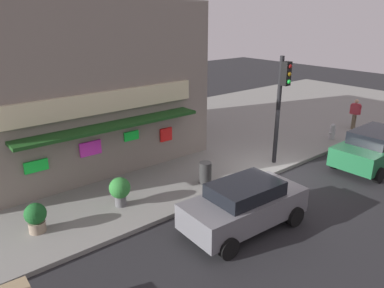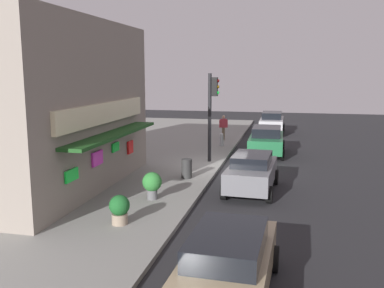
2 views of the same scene
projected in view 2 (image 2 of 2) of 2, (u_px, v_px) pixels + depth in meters
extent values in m
plane|color=#232326|center=(221.00, 167.00, 21.55)|extent=(60.42, 60.42, 0.00)
cube|color=gray|center=(108.00, 160.00, 22.88)|extent=(40.28, 12.35, 0.15)
cube|color=gray|center=(19.00, 105.00, 17.24)|extent=(9.98, 7.32, 6.64)
cube|color=beige|center=(105.00, 113.00, 16.47)|extent=(7.59, 0.16, 0.77)
cube|color=#194719|center=(114.00, 134.00, 16.53)|extent=(7.19, 0.90, 0.12)
cube|color=#19E53F|center=(72.00, 175.00, 14.10)|extent=(0.80, 0.08, 0.40)
cube|color=#E533CC|center=(97.00, 158.00, 15.97)|extent=(0.83, 0.08, 0.53)
cube|color=#19E53F|center=(116.00, 147.00, 17.63)|extent=(0.64, 0.08, 0.37)
cube|color=red|center=(130.00, 147.00, 19.29)|extent=(0.58, 0.08, 0.57)
cylinder|color=black|center=(210.00, 118.00, 21.96)|extent=(0.18, 0.18, 4.56)
cube|color=black|center=(215.00, 87.00, 21.63)|extent=(0.32, 0.28, 0.95)
sphere|color=maroon|center=(218.00, 81.00, 21.55)|extent=(0.18, 0.18, 0.18)
sphere|color=brown|center=(218.00, 87.00, 21.60)|extent=(0.18, 0.18, 0.18)
sphere|color=#1ED83F|center=(218.00, 93.00, 21.65)|extent=(0.18, 0.18, 0.18)
cylinder|color=#B2B2B7|center=(221.00, 141.00, 26.94)|extent=(0.29, 0.29, 0.61)
sphere|color=#B2B2B7|center=(221.00, 135.00, 26.88)|extent=(0.25, 0.25, 0.25)
cylinder|color=#B2B2B7|center=(221.00, 141.00, 26.74)|extent=(0.12, 0.10, 0.10)
cylinder|color=#B2B2B7|center=(222.00, 140.00, 27.13)|extent=(0.12, 0.10, 0.10)
cylinder|color=#2D2D2D|center=(187.00, 169.00, 18.78)|extent=(0.47, 0.47, 0.85)
cylinder|color=brown|center=(223.00, 133.00, 29.73)|extent=(0.20, 0.20, 0.81)
cylinder|color=brown|center=(224.00, 134.00, 29.35)|extent=(0.20, 0.20, 0.81)
cube|color=#B2333F|center=(223.00, 123.00, 29.42)|extent=(0.35, 0.49, 0.59)
sphere|color=tan|center=(224.00, 117.00, 29.35)|extent=(0.22, 0.22, 0.22)
cylinder|color=#B2333F|center=(220.00, 124.00, 29.42)|extent=(0.12, 0.12, 0.53)
cylinder|color=#B2333F|center=(227.00, 124.00, 29.44)|extent=(0.12, 0.12, 0.53)
cylinder|color=#59595B|center=(152.00, 194.00, 15.70)|extent=(0.38, 0.38, 0.35)
sphere|color=#2D7A33|center=(152.00, 182.00, 15.61)|extent=(0.72, 0.72, 0.72)
cylinder|color=gray|center=(120.00, 219.00, 13.14)|extent=(0.49, 0.49, 0.33)
sphere|color=#195623|center=(119.00, 205.00, 13.07)|extent=(0.64, 0.64, 0.64)
cube|color=slate|center=(252.00, 174.00, 17.16)|extent=(4.04, 1.89, 0.79)
cube|color=black|center=(252.00, 159.00, 17.05)|extent=(2.21, 1.53, 0.43)
cylinder|color=black|center=(236.00, 174.00, 18.77)|extent=(0.65, 0.25, 0.64)
cylinder|color=black|center=(275.00, 177.00, 18.32)|extent=(0.65, 0.25, 0.64)
cylinder|color=black|center=(224.00, 191.00, 16.13)|extent=(0.65, 0.25, 0.64)
cylinder|color=black|center=(269.00, 195.00, 15.68)|extent=(0.65, 0.25, 0.64)
cube|color=#B7B7BC|center=(272.00, 124.00, 33.15)|extent=(4.31, 1.74, 0.86)
cube|color=black|center=(272.00, 115.00, 33.03)|extent=(2.33, 1.46, 0.50)
cylinder|color=black|center=(262.00, 127.00, 34.86)|extent=(0.64, 0.22, 0.64)
cylinder|color=black|center=(283.00, 127.00, 34.48)|extent=(0.64, 0.22, 0.64)
cylinder|color=black|center=(259.00, 132.00, 31.96)|extent=(0.64, 0.22, 0.64)
cylinder|color=black|center=(282.00, 132.00, 31.58)|extent=(0.64, 0.22, 0.64)
cube|color=#1E6038|center=(266.00, 142.00, 24.81)|extent=(4.41, 1.93, 0.79)
cube|color=black|center=(267.00, 131.00, 24.70)|extent=(2.39, 1.60, 0.51)
cylinder|color=black|center=(252.00, 144.00, 26.55)|extent=(0.64, 0.23, 0.64)
cylinder|color=black|center=(283.00, 145.00, 26.16)|extent=(0.64, 0.23, 0.64)
cylinder|color=black|center=(248.00, 153.00, 23.59)|extent=(0.64, 0.23, 0.64)
cylinder|color=black|center=(282.00, 155.00, 23.20)|extent=(0.64, 0.23, 0.64)
cube|color=#9E8966|center=(227.00, 269.00, 9.00)|extent=(4.52, 1.91, 0.71)
cube|color=black|center=(228.00, 243.00, 8.90)|extent=(2.46, 1.55, 0.47)
cylinder|color=black|center=(204.00, 251.00, 10.77)|extent=(0.65, 0.24, 0.64)
cylinder|color=black|center=(274.00, 259.00, 10.33)|extent=(0.65, 0.24, 0.64)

